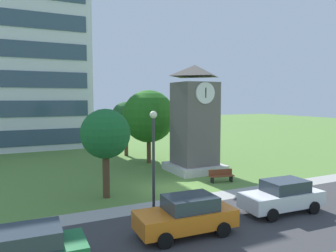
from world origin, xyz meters
The scene contains 12 objects.
ground_plane centered at (0.00, 0.00, 0.00)m, with size 160.00×160.00×0.00m, color #567F38.
street_asphalt centered at (0.00, -7.01, 0.00)m, with size 120.00×7.20×0.01m, color #38383A.
kerb_strip centered at (0.00, -2.61, 0.00)m, with size 120.00×1.60×0.01m, color #9E9E99.
office_building centered at (-9.30, 25.48, 14.40)m, with size 17.52×10.93×28.80m.
clock_tower centered at (3.81, 3.99, 3.78)m, with size 4.04×4.04×8.59m.
park_bench centered at (3.72, 0.10, 0.46)m, with size 1.86×0.82×0.88m.
street_lamp centered at (-3.42, -4.25, 3.34)m, with size 0.36×0.36×5.32m.
tree_near_tower centered at (1.81, 8.78, 4.30)m, with size 4.78×4.78×6.70m.
tree_by_building centered at (1.19, 13.35, 4.11)m, with size 2.89×2.89×5.61m.
tree_streetside centered at (-4.61, 0.10, 3.80)m, with size 2.95×2.95×5.33m.
parked_car_orange centered at (-2.92, -6.67, 0.86)m, with size 4.44×2.17×1.69m.
parked_car_white centered at (2.93, -6.43, 0.86)m, with size 4.44×2.08×1.69m.
Camera 1 is at (-9.78, -18.81, 5.92)m, focal length 35.12 mm.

